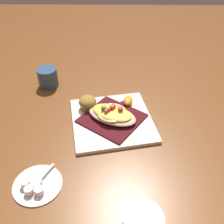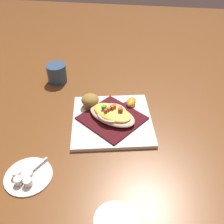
{
  "view_description": "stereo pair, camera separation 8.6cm",
  "coord_description": "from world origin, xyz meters",
  "px_view_note": "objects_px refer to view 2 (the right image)",
  "views": [
    {
      "loc": [
        0.66,
        0.01,
        0.59
      ],
      "look_at": [
        0.0,
        0.0,
        0.04
      ],
      "focal_mm": 41.1,
      "sensor_mm": 36.0,
      "label": 1
    },
    {
      "loc": [
        0.66,
        0.09,
        0.59
      ],
      "look_at": [
        0.0,
        0.0,
        0.04
      ],
      "focal_mm": 41.1,
      "sensor_mm": 36.0,
      "label": 2
    }
  ],
  "objects_px": {
    "square_plate": "(112,120)",
    "coffee_mug": "(57,74)",
    "spoon": "(29,172)",
    "creamer_saucer": "(28,176)",
    "creamer_cup_1": "(19,180)",
    "creamer_cup_0": "(16,173)",
    "orange_garnish": "(131,103)",
    "gratin_dish": "(112,114)",
    "muffin": "(90,101)",
    "creamer_cup_2": "(28,182)"
  },
  "relations": [
    {
      "from": "creamer_cup_0",
      "to": "coffee_mug",
      "type": "bearing_deg",
      "value": -175.52
    },
    {
      "from": "gratin_dish",
      "to": "muffin",
      "type": "height_order",
      "value": "gratin_dish"
    },
    {
      "from": "square_plate",
      "to": "coffee_mug",
      "type": "height_order",
      "value": "coffee_mug"
    },
    {
      "from": "creamer_cup_2",
      "to": "gratin_dish",
      "type": "bearing_deg",
      "value": 147.39
    },
    {
      "from": "creamer_cup_0",
      "to": "creamer_cup_1",
      "type": "relative_size",
      "value": 1.0
    },
    {
      "from": "creamer_saucer",
      "to": "gratin_dish",
      "type": "bearing_deg",
      "value": 143.01
    },
    {
      "from": "square_plate",
      "to": "muffin",
      "type": "xyz_separation_m",
      "value": [
        -0.06,
        -0.09,
        0.03
      ]
    },
    {
      "from": "spoon",
      "to": "square_plate",
      "type": "bearing_deg",
      "value": 142.83
    },
    {
      "from": "creamer_cup_0",
      "to": "creamer_cup_2",
      "type": "xyz_separation_m",
      "value": [
        0.02,
        0.04,
        0.0
      ]
    },
    {
      "from": "muffin",
      "to": "coffee_mug",
      "type": "height_order",
      "value": "coffee_mug"
    },
    {
      "from": "creamer_cup_2",
      "to": "orange_garnish",
      "type": "bearing_deg",
      "value": 147.32
    },
    {
      "from": "spoon",
      "to": "creamer_saucer",
      "type": "bearing_deg",
      "value": -27.38
    },
    {
      "from": "muffin",
      "to": "orange_garnish",
      "type": "bearing_deg",
      "value": 101.34
    },
    {
      "from": "coffee_mug",
      "to": "creamer_cup_1",
      "type": "xyz_separation_m",
      "value": [
        0.51,
        0.05,
        -0.02
      ]
    },
    {
      "from": "coffee_mug",
      "to": "creamer_cup_0",
      "type": "relative_size",
      "value": 4.4
    },
    {
      "from": "creamer_cup_1",
      "to": "spoon",
      "type": "bearing_deg",
      "value": 152.62
    },
    {
      "from": "square_plate",
      "to": "orange_garnish",
      "type": "height_order",
      "value": "orange_garnish"
    },
    {
      "from": "creamer_cup_2",
      "to": "creamer_cup_0",
      "type": "bearing_deg",
      "value": -117.38
    },
    {
      "from": "square_plate",
      "to": "creamer_cup_1",
      "type": "xyz_separation_m",
      "value": [
        0.29,
        -0.21,
        0.01
      ]
    },
    {
      "from": "creamer_cup_1",
      "to": "creamer_cup_2",
      "type": "distance_m",
      "value": 0.03
    },
    {
      "from": "square_plate",
      "to": "creamer_cup_1",
      "type": "bearing_deg",
      "value": -36.2
    },
    {
      "from": "orange_garnish",
      "to": "spoon",
      "type": "distance_m",
      "value": 0.42
    },
    {
      "from": "orange_garnish",
      "to": "square_plate",
      "type": "bearing_deg",
      "value": -32.87
    },
    {
      "from": "gratin_dish",
      "to": "spoon",
      "type": "relative_size",
      "value": 2.33
    },
    {
      "from": "coffee_mug",
      "to": "creamer_saucer",
      "type": "relative_size",
      "value": 0.8
    },
    {
      "from": "orange_garnish",
      "to": "creamer_cup_0",
      "type": "height_order",
      "value": "orange_garnish"
    },
    {
      "from": "muffin",
      "to": "creamer_saucer",
      "type": "height_order",
      "value": "muffin"
    },
    {
      "from": "creamer_cup_1",
      "to": "creamer_cup_2",
      "type": "bearing_deg",
      "value": 88.4
    },
    {
      "from": "creamer_cup_0",
      "to": "creamer_saucer",
      "type": "bearing_deg",
      "value": 101.05
    },
    {
      "from": "orange_garnish",
      "to": "creamer_saucer",
      "type": "distance_m",
      "value": 0.43
    },
    {
      "from": "creamer_saucer",
      "to": "creamer_cup_1",
      "type": "xyz_separation_m",
      "value": [
        0.03,
        -0.01,
        0.01
      ]
    },
    {
      "from": "square_plate",
      "to": "gratin_dish",
      "type": "height_order",
      "value": "gratin_dish"
    },
    {
      "from": "muffin",
      "to": "creamer_cup_2",
      "type": "bearing_deg",
      "value": -15.66
    },
    {
      "from": "square_plate",
      "to": "creamer_cup_1",
      "type": "distance_m",
      "value": 0.35
    },
    {
      "from": "gratin_dish",
      "to": "creamer_cup_0",
      "type": "height_order",
      "value": "gratin_dish"
    },
    {
      "from": "coffee_mug",
      "to": "creamer_saucer",
      "type": "height_order",
      "value": "coffee_mug"
    },
    {
      "from": "muffin",
      "to": "creamer_cup_2",
      "type": "height_order",
      "value": "muffin"
    },
    {
      "from": "spoon",
      "to": "creamer_cup_0",
      "type": "height_order",
      "value": "creamer_cup_0"
    },
    {
      "from": "square_plate",
      "to": "creamer_cup_2",
      "type": "xyz_separation_m",
      "value": [
        0.29,
        -0.18,
        0.01
      ]
    },
    {
      "from": "creamer_saucer",
      "to": "spoon",
      "type": "height_order",
      "value": "spoon"
    },
    {
      "from": "gratin_dish",
      "to": "creamer_cup_1",
      "type": "bearing_deg",
      "value": -36.19
    },
    {
      "from": "gratin_dish",
      "to": "creamer_cup_1",
      "type": "height_order",
      "value": "gratin_dish"
    },
    {
      "from": "creamer_saucer",
      "to": "creamer_cup_2",
      "type": "distance_m",
      "value": 0.03
    },
    {
      "from": "gratin_dish",
      "to": "creamer_cup_1",
      "type": "relative_size",
      "value": 8.18
    },
    {
      "from": "orange_garnish",
      "to": "creamer_saucer",
      "type": "bearing_deg",
      "value": -36.01
    },
    {
      "from": "square_plate",
      "to": "gratin_dish",
      "type": "bearing_deg",
      "value": -161.2
    },
    {
      "from": "square_plate",
      "to": "spoon",
      "type": "xyz_separation_m",
      "value": [
        0.25,
        -0.19,
        0.01
      ]
    },
    {
      "from": "square_plate",
      "to": "gratin_dish",
      "type": "relative_size",
      "value": 1.36
    },
    {
      "from": "square_plate",
      "to": "creamer_cup_1",
      "type": "relative_size",
      "value": 11.15
    },
    {
      "from": "spoon",
      "to": "creamer_cup_0",
      "type": "xyz_separation_m",
      "value": [
        0.01,
        -0.03,
        0.0
      ]
    }
  ]
}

